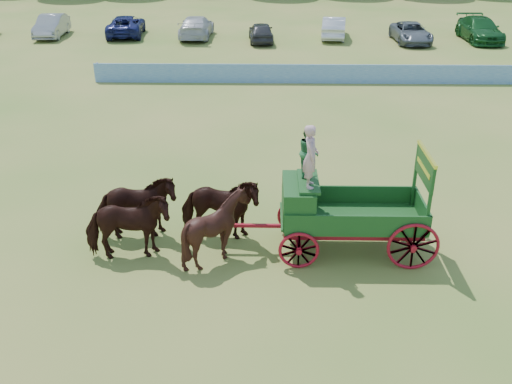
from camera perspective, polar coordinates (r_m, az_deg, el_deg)
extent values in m
plane|color=#9A8545|center=(16.26, 16.92, -7.01)|extent=(160.00, 160.00, 0.00)
imported|color=black|center=(15.74, -12.72, -3.44)|extent=(2.46, 1.39, 1.97)
imported|color=black|center=(16.67, -11.90, -1.56)|extent=(2.48, 1.45, 1.97)
imported|color=black|center=(15.35, -3.96, -3.60)|extent=(1.81, 1.61, 1.97)
imported|color=black|center=(16.31, -3.65, -1.67)|extent=(2.39, 1.20, 1.97)
cube|color=#A81020|center=(15.99, 4.14, -3.88)|extent=(0.12, 2.00, 0.12)
cube|color=#A81020|center=(16.43, 14.67, -3.86)|extent=(0.12, 2.00, 0.12)
cube|color=#A81020|center=(15.61, 9.77, -4.53)|extent=(3.80, 0.10, 0.12)
cube|color=#A81020|center=(16.55, 9.26, -2.57)|extent=(3.80, 0.10, 0.12)
cube|color=#A81020|center=(15.89, 0.91, -3.39)|extent=(2.80, 0.09, 0.09)
cube|color=#1B511B|center=(15.94, 9.58, -2.65)|extent=(3.80, 1.80, 0.10)
cube|color=#1B511B|center=(15.04, 10.11, -3.27)|extent=(3.80, 0.06, 0.55)
cube|color=#1B511B|center=(16.57, 9.26, -0.26)|extent=(3.80, 0.06, 0.55)
cube|color=#1B511B|center=(16.19, 16.26, -1.71)|extent=(0.06, 1.80, 0.55)
cube|color=#1B511B|center=(15.53, 4.25, -0.85)|extent=(0.85, 1.70, 1.05)
cube|color=#1B511B|center=(15.29, 5.26, 1.04)|extent=(0.55, 1.50, 0.08)
cube|color=#1B511B|center=(15.60, 2.84, -1.49)|extent=(0.10, 1.60, 0.65)
cube|color=#1B511B|center=(15.75, 3.47, -2.46)|extent=(0.55, 1.60, 0.06)
cube|color=#1B511B|center=(15.20, 16.97, -0.97)|extent=(0.08, 0.08, 1.80)
cube|color=#1B511B|center=(16.59, 15.63, 1.57)|extent=(0.08, 0.08, 1.80)
cube|color=#1B511B|center=(15.64, 16.55, 2.33)|extent=(0.07, 1.75, 0.75)
cube|color=yellow|center=(15.49, 16.73, 3.68)|extent=(0.08, 1.80, 0.09)
cube|color=yellow|center=(15.63, 16.40, 2.34)|extent=(0.02, 1.30, 0.12)
torus|color=#A81020|center=(15.20, 4.30, -5.85)|extent=(1.09, 0.09, 1.09)
torus|color=#A81020|center=(16.84, 3.99, -2.40)|extent=(1.09, 0.09, 1.09)
torus|color=#A81020|center=(15.59, 15.44, -5.30)|extent=(1.39, 0.09, 1.39)
torus|color=#A81020|center=(17.19, 14.05, -1.98)|extent=(1.39, 0.09, 1.39)
imported|color=#C697A1|center=(14.62, 5.49, 3.57)|extent=(0.40, 0.61, 1.68)
imported|color=#286B3B|center=(15.32, 5.29, 4.05)|extent=(0.52, 0.67, 1.37)
cube|color=#2061AD|center=(32.26, 7.34, 11.63)|extent=(26.00, 0.08, 1.05)
imported|color=gray|center=(47.10, -19.77, 15.36)|extent=(2.00, 4.94, 1.60)
imported|color=navy|center=(45.97, -12.87, 15.91)|extent=(3.00, 5.63, 1.50)
imported|color=silver|center=(44.46, -5.98, 16.11)|extent=(2.33, 5.49, 1.58)
imported|color=#333338|center=(42.67, 0.51, 15.70)|extent=(1.94, 4.26, 1.42)
imported|color=silver|center=(44.40, 7.79, 15.99)|extent=(2.22, 4.91, 1.56)
imported|color=slate|center=(43.99, 15.24, 15.13)|extent=(2.40, 5.03, 1.38)
imported|color=#144C1E|center=(46.06, 21.47, 14.90)|extent=(2.32, 5.64, 1.63)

